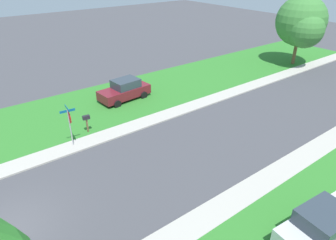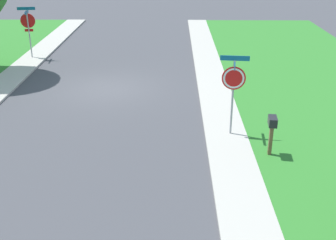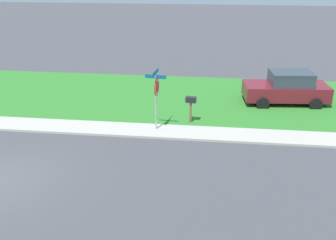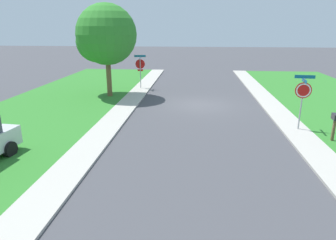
# 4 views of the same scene
# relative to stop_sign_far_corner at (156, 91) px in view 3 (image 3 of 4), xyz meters

# --- Properties ---
(sidewalk_west) EXTENTS (1.40, 56.00, 0.10)m
(sidewalk_west) POSITION_rel_stop_sign_far_corner_xyz_m (0.15, 7.20, -1.84)
(sidewalk_west) COLOR #ADA89E
(sidewalk_west) RESTS_ON ground
(lawn_west) EXTENTS (8.00, 56.00, 0.08)m
(lawn_west) POSITION_rel_stop_sign_far_corner_xyz_m (-4.55, 7.20, -1.85)
(lawn_west) COLOR #2D7528
(lawn_west) RESTS_ON ground
(stop_sign_far_corner) EXTENTS (0.92, 0.92, 2.77)m
(stop_sign_far_corner) POSITION_rel_stop_sign_far_corner_xyz_m (0.00, 0.00, 0.00)
(stop_sign_far_corner) COLOR #9E9EA3
(stop_sign_far_corner) RESTS_ON ground
(car_maroon_driveway_right) EXTENTS (2.34, 4.45, 1.76)m
(car_maroon_driveway_right) POSITION_rel_stop_sign_far_corner_xyz_m (-4.31, 6.25, -1.01)
(car_maroon_driveway_right) COLOR maroon
(car_maroon_driveway_right) RESTS_ON ground
(mailbox) EXTENTS (0.29, 0.50, 1.31)m
(mailbox) POSITION_rel_stop_sign_far_corner_xyz_m (-1.02, 1.43, -0.88)
(mailbox) COLOR brown
(mailbox) RESTS_ON ground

